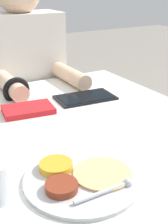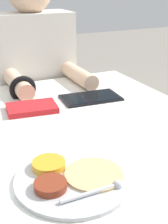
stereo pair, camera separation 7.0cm
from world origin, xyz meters
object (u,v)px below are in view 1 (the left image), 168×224
red_notebook (28,110)px  tablet_device (85,97)px  person_diner (27,105)px  thali_tray (80,178)px

red_notebook → tablet_device: (0.25, 0.02, -0.00)m
red_notebook → person_diner: size_ratio=0.15×
thali_tray → person_diner: 0.94m
thali_tray → person_diner: size_ratio=0.22×
thali_tray → tablet_device: size_ratio=1.15×
thali_tray → tablet_device: bearing=58.5°
tablet_device → person_diner: bearing=102.8°
person_diner → red_notebook: bearing=-108.6°
red_notebook → tablet_device: 0.25m
thali_tray → tablet_device: (0.29, 0.47, -0.00)m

